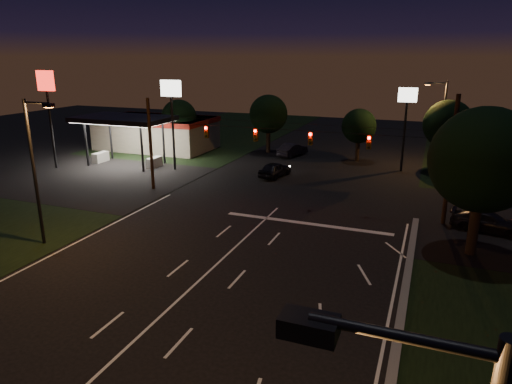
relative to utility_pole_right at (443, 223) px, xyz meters
The scene contains 21 objects.
ground 19.21m from the utility_pole_right, 128.66° to the right, with size 140.00×140.00×0.00m, color black.
cross_street_left 32.02m from the utility_pole_right, behind, with size 20.00×16.00×0.02m, color black.
center_line 24.19m from the utility_pole_right, 119.74° to the right, with size 0.14×40.00×0.01m, color silver.
stop_bar 9.66m from the utility_pole_right, 158.75° to the right, with size 12.00×0.50×0.01m, color silver.
utility_pole_right is the anchor object (origin of this frame).
utility_pole_left 24.00m from the utility_pole_right, behind, with size 0.28×0.28×8.00m, color black.
signal_span 13.20m from the utility_pole_right, behind, with size 24.00×0.40×1.56m.
gas_station 37.27m from the utility_pole_right, 155.56° to the left, with size 14.20×16.10×5.25m.
pole_sign_left_near 27.82m from the utility_pole_right, 164.93° to the left, with size 2.20×0.30×9.10m.
pole_sign_left_far 38.87m from the utility_pole_right, behind, with size 2.00×0.30×10.00m.
pole_sign_right 16.73m from the utility_pole_right, 104.93° to the left, with size 1.80×0.30×8.40m.
street_light_left 27.14m from the utility_pole_right, 150.78° to the right, with size 2.20×0.35×9.00m.
street_light_right_far 17.81m from the utility_pole_right, 92.57° to the left, with size 2.20×0.35×9.00m.
tree_right_near 7.61m from the utility_pole_right, 72.47° to the right, with size 6.00×6.00×8.76m.
tree_far_a 33.84m from the utility_pole_right, 153.24° to the left, with size 4.20×4.20×6.42m.
tree_far_b 28.04m from the utility_pole_right, 136.25° to the left, with size 4.60×4.60×6.98m.
tree_far_c 20.58m from the utility_pole_right, 116.39° to the left, with size 3.80×3.80×5.86m.
tree_far_d 16.84m from the utility_pole_right, 89.92° to the left, with size 4.80×4.80×7.30m.
car_oncoming_a 17.37m from the utility_pole_right, 152.25° to the left, with size 1.72×4.28×1.46m, color black.
car_oncoming_b 24.54m from the utility_pole_right, 132.58° to the left, with size 1.57×4.51×1.49m, color black.
car_cross 2.88m from the utility_pole_right, 11.02° to the right, with size 1.91×4.69×1.36m, color black.
Camera 1 is at (10.67, -17.99, 11.35)m, focal length 32.00 mm.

